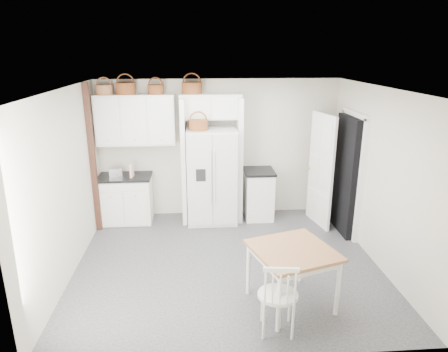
{
  "coord_description": "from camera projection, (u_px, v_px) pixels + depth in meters",
  "views": [
    {
      "loc": [
        -0.45,
        -5.38,
        3.1
      ],
      "look_at": [
        -0.02,
        0.4,
        1.26
      ],
      "focal_mm": 32.0,
      "sensor_mm": 36.0,
      "label": 1
    }
  ],
  "objects": [
    {
      "name": "floor",
      "position": [
        227.0,
        262.0,
        6.08
      ],
      "size": [
        4.5,
        4.5,
        0.0
      ],
      "primitive_type": "plane",
      "color": "#2B2A30",
      "rests_on": "ground"
    },
    {
      "name": "ceiling",
      "position": [
        227.0,
        89.0,
        5.3
      ],
      "size": [
        4.5,
        4.5,
        0.0
      ],
      "primitive_type": "plane",
      "color": "white",
      "rests_on": "wall_back"
    },
    {
      "name": "wall_back",
      "position": [
        219.0,
        149.0,
        7.59
      ],
      "size": [
        4.5,
        0.0,
        4.5
      ],
      "primitive_type": "plane",
      "rotation": [
        1.57,
        0.0,
        0.0
      ],
      "color": "beige",
      "rests_on": "floor"
    },
    {
      "name": "wall_left",
      "position": [
        66.0,
        186.0,
        5.53
      ],
      "size": [
        0.0,
        4.0,
        4.0
      ],
      "primitive_type": "plane",
      "rotation": [
        1.57,
        0.0,
        1.57
      ],
      "color": "beige",
      "rests_on": "floor"
    },
    {
      "name": "wall_right",
      "position": [
        380.0,
        178.0,
        5.85
      ],
      "size": [
        0.0,
        4.0,
        4.0
      ],
      "primitive_type": "plane",
      "rotation": [
        1.57,
        0.0,
        -1.57
      ],
      "color": "beige",
      "rests_on": "floor"
    },
    {
      "name": "refrigerator",
      "position": [
        212.0,
        176.0,
        7.35
      ],
      "size": [
        0.91,
        0.73,
        1.75
      ],
      "primitive_type": "cube",
      "color": "silver",
      "rests_on": "floor"
    },
    {
      "name": "base_cab_left",
      "position": [
        127.0,
        200.0,
        7.45
      ],
      "size": [
        0.92,
        0.58,
        0.85
      ],
      "primitive_type": "cube",
      "color": "white",
      "rests_on": "floor"
    },
    {
      "name": "base_cab_right",
      "position": [
        258.0,
        195.0,
        7.62
      ],
      "size": [
        0.51,
        0.62,
        0.9
      ],
      "primitive_type": "cube",
      "color": "white",
      "rests_on": "floor"
    },
    {
      "name": "dining_table",
      "position": [
        291.0,
        277.0,
        4.99
      ],
      "size": [
        1.16,
        1.16,
        0.77
      ],
      "primitive_type": "cube",
      "rotation": [
        0.0,
        0.0,
        0.31
      ],
      "color": "brown",
      "rests_on": "floor"
    },
    {
      "name": "windsor_chair",
      "position": [
        278.0,
        295.0,
        4.48
      ],
      "size": [
        0.5,
        0.47,
        0.94
      ],
      "primitive_type": "cube",
      "rotation": [
        0.0,
        0.0,
        -0.12
      ],
      "color": "white",
      "rests_on": "floor"
    },
    {
      "name": "counter_left",
      "position": [
        125.0,
        177.0,
        7.31
      ],
      "size": [
        0.96,
        0.62,
        0.04
      ],
      "primitive_type": "cube",
      "color": "black",
      "rests_on": "base_cab_left"
    },
    {
      "name": "counter_right",
      "position": [
        259.0,
        171.0,
        7.47
      ],
      "size": [
        0.56,
        0.66,
        0.04
      ],
      "primitive_type": "cube",
      "color": "black",
      "rests_on": "base_cab_right"
    },
    {
      "name": "toaster",
      "position": [
        116.0,
        173.0,
        7.23
      ],
      "size": [
        0.25,
        0.17,
        0.16
      ],
      "primitive_type": "cube",
      "rotation": [
        0.0,
        0.0,
        0.19
      ],
      "color": "silver",
      "rests_on": "counter_left"
    },
    {
      "name": "cookbook_red",
      "position": [
        131.0,
        171.0,
        7.2
      ],
      "size": [
        0.03,
        0.15,
        0.23
      ],
      "primitive_type": "cube",
      "rotation": [
        0.0,
        0.0,
        0.01
      ],
      "color": "#B7101A",
      "rests_on": "counter_left"
    },
    {
      "name": "cookbook_cream",
      "position": [
        132.0,
        170.0,
        7.2
      ],
      "size": [
        0.05,
        0.17,
        0.25
      ],
      "primitive_type": "cube",
      "rotation": [
        0.0,
        0.0,
        -0.11
      ],
      "color": "beige",
      "rests_on": "counter_left"
    },
    {
      "name": "basket_upper_a",
      "position": [
        104.0,
        90.0,
        6.95
      ],
      "size": [
        0.29,
        0.29,
        0.17
      ],
      "primitive_type": "cylinder",
      "color": "#A56341",
      "rests_on": "upper_cabinet"
    },
    {
      "name": "basket_upper_b",
      "position": [
        126.0,
        89.0,
        6.97
      ],
      "size": [
        0.34,
        0.34,
        0.2
      ],
      "primitive_type": "cylinder",
      "color": "brown",
      "rests_on": "upper_cabinet"
    },
    {
      "name": "basket_upper_c",
      "position": [
        156.0,
        89.0,
        7.01
      ],
      "size": [
        0.28,
        0.28,
        0.16
      ],
      "primitive_type": "cylinder",
      "color": "brown",
      "rests_on": "upper_cabinet"
    },
    {
      "name": "basket_bridge_a",
      "position": [
        192.0,
        88.0,
        7.05
      ],
      "size": [
        0.36,
        0.36,
        0.2
      ],
      "primitive_type": "cylinder",
      "color": "brown",
      "rests_on": "bridge_cabinet"
    },
    {
      "name": "basket_fridge_a",
      "position": [
        198.0,
        125.0,
        6.95
      ],
      "size": [
        0.34,
        0.34,
        0.18
      ],
      "primitive_type": "cylinder",
      "color": "brown",
      "rests_on": "refrigerator"
    },
    {
      "name": "upper_cabinet",
      "position": [
        136.0,
        120.0,
        7.14
      ],
      "size": [
        1.4,
        0.34,
        0.9
      ],
      "primitive_type": "cube",
      "color": "white",
      "rests_on": "wall_back"
    },
    {
      "name": "bridge_cabinet",
      "position": [
        211.0,
        106.0,
        7.17
      ],
      "size": [
        1.12,
        0.34,
        0.45
      ],
      "primitive_type": "cube",
      "color": "white",
      "rests_on": "wall_back"
    },
    {
      "name": "fridge_panel_left",
      "position": [
        184.0,
        161.0,
        7.31
      ],
      "size": [
        0.08,
        0.6,
        2.3
      ],
      "primitive_type": "cube",
      "color": "white",
      "rests_on": "floor"
    },
    {
      "name": "fridge_panel_right",
      "position": [
        239.0,
        160.0,
        7.38
      ],
      "size": [
        0.08,
        0.6,
        2.3
      ],
      "primitive_type": "cube",
      "color": "white",
      "rests_on": "floor"
    },
    {
      "name": "trim_post",
      "position": [
        93.0,
        160.0,
        6.82
      ],
      "size": [
        0.09,
        0.09,
        2.6
      ],
      "primitive_type": "cube",
      "color": "black",
      "rests_on": "floor"
    },
    {
      "name": "doorway_void",
      "position": [
        347.0,
        176.0,
        6.88
      ],
      "size": [
        0.18,
        0.85,
        2.05
      ],
      "primitive_type": "cube",
      "color": "black",
      "rests_on": "floor"
    },
    {
      "name": "door_slab",
      "position": [
        321.0,
        171.0,
        7.17
      ],
      "size": [
        0.21,
        0.79,
        2.05
      ],
      "primitive_type": "cube",
      "rotation": [
        0.0,
        0.0,
        -1.36
      ],
      "color": "white",
      "rests_on": "floor"
    }
  ]
}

